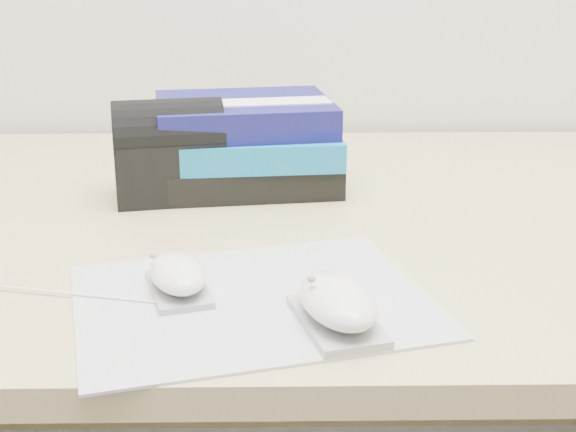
{
  "coord_description": "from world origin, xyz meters",
  "views": [
    {
      "loc": [
        -0.09,
        0.66,
        1.05
      ],
      "look_at": [
        -0.08,
        1.45,
        0.77
      ],
      "focal_mm": 50.0,
      "sensor_mm": 36.0,
      "label": 1
    }
  ],
  "objects_px": {
    "mouse_rear": "(178,275)",
    "desk": "(345,356)",
    "mouse_front": "(337,304)",
    "pouch": "(169,151)",
    "book_stack": "(247,143)"
  },
  "relations": [
    {
      "from": "book_stack",
      "to": "pouch",
      "type": "relative_size",
      "value": 1.7
    },
    {
      "from": "desk",
      "to": "mouse_front",
      "type": "relative_size",
      "value": 13.4
    },
    {
      "from": "mouse_front",
      "to": "book_stack",
      "type": "xyz_separation_m",
      "value": [
        -0.09,
        0.42,
        0.03
      ]
    },
    {
      "from": "mouse_rear",
      "to": "mouse_front",
      "type": "height_order",
      "value": "mouse_front"
    },
    {
      "from": "mouse_rear",
      "to": "pouch",
      "type": "distance_m",
      "value": 0.3
    },
    {
      "from": "mouse_rear",
      "to": "pouch",
      "type": "height_order",
      "value": "pouch"
    },
    {
      "from": "mouse_front",
      "to": "pouch",
      "type": "bearing_deg",
      "value": 117.14
    },
    {
      "from": "desk",
      "to": "pouch",
      "type": "relative_size",
      "value": 10.77
    },
    {
      "from": "desk",
      "to": "pouch",
      "type": "bearing_deg",
      "value": -177.41
    },
    {
      "from": "desk",
      "to": "mouse_rear",
      "type": "distance_m",
      "value": 0.43
    },
    {
      "from": "book_stack",
      "to": "desk",
      "type": "bearing_deg",
      "value": -19.47
    },
    {
      "from": "mouse_rear",
      "to": "mouse_front",
      "type": "distance_m",
      "value": 0.16
    },
    {
      "from": "mouse_front",
      "to": "book_stack",
      "type": "bearing_deg",
      "value": 102.12
    },
    {
      "from": "desk",
      "to": "book_stack",
      "type": "relative_size",
      "value": 6.33
    },
    {
      "from": "mouse_rear",
      "to": "desk",
      "type": "bearing_deg",
      "value": 58.52
    }
  ]
}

